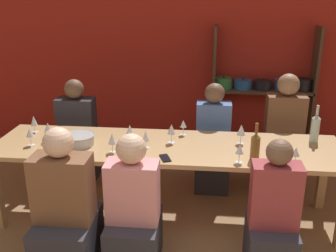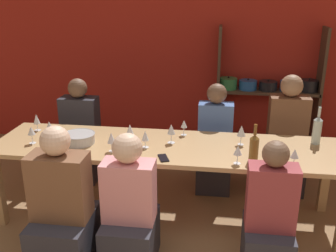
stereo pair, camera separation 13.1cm
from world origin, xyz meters
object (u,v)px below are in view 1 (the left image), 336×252
dining_table (167,153)px  wine_glass_empty_c (112,139)px  shelf_unit (259,108)px  wine_glass_red_d (171,130)px  wine_glass_empty_a (296,152)px  wine_glass_empty_d (130,130)px  person_far_b (212,150)px  wine_glass_white_c (146,136)px  cell_phone (165,158)px  wine_glass_red_c (241,130)px  wine_glass_empty_b (34,121)px  mixing_bowl (79,139)px  wine_glass_red_b (30,133)px  wine_glass_white_b (240,150)px  person_near_a (272,226)px  person_far_a (79,143)px  person_near_c (134,218)px  wine_glass_white_a (48,128)px  wine_bottle_dark (315,128)px  person_near_b (66,219)px  wine_bottle_green (255,146)px  person_far_c (282,146)px  wine_glass_red_a (183,124)px

dining_table → wine_glass_empty_c: (-0.45, -0.21, 0.20)m
shelf_unit → dining_table: bearing=-121.1°
wine_glass_red_d → wine_glass_empty_a: bearing=-19.6°
wine_glass_empty_d → person_far_b: bearing=38.4°
wine_glass_empty_c → person_far_b: bearing=44.9°
wine_glass_white_c → cell_phone: 0.31m
wine_glass_red_c → wine_glass_empty_b: size_ratio=1.08×
mixing_bowl → wine_glass_empty_a: size_ratio=1.92×
dining_table → wine_glass_red_c: (0.67, 0.11, 0.20)m
shelf_unit → cell_phone: size_ratio=10.05×
wine_glass_red_c → wine_glass_empty_b: 2.01m
wine_glass_empty_b → wine_glass_empty_d: (0.99, -0.15, -0.00)m
wine_glass_red_b → wine_glass_white_b: wine_glass_red_b is taller
wine_glass_red_b → person_near_a: 2.22m
mixing_bowl → person_far_a: size_ratio=0.25×
dining_table → wine_glass_white_c: (-0.18, -0.08, 0.18)m
wine_glass_empty_c → person_near_c: (0.26, -0.49, -0.46)m
wine_glass_red_b → person_near_a: bearing=-14.8°
mixing_bowl → wine_glass_white_a: (-0.30, 0.05, 0.08)m
wine_bottle_dark → wine_glass_white_b: 0.91m
wine_bottle_dark → person_near_b: 2.34m
wine_glass_empty_a → cell_phone: bearing=179.3°
person_far_a → person_near_c: 1.70m
wine_glass_red_b → wine_bottle_green: bearing=-3.1°
mixing_bowl → person_near_c: size_ratio=0.26×
wine_bottle_green → wine_glass_red_d: (-0.72, 0.30, 0.01)m
wine_glass_empty_a → person_near_c: person_near_c is taller
dining_table → wine_glass_empty_a: wine_glass_empty_a is taller
wine_glass_empty_c → person_far_a: 1.23m
dining_table → wine_glass_white_b: bearing=-26.4°
wine_glass_empty_a → person_far_c: person_far_c is taller
wine_glass_empty_c → wine_glass_white_c: wine_glass_empty_c is taller
wine_glass_white_b → wine_glass_empty_c: 1.09m
wine_glass_empty_b → cell_phone: bearing=-20.2°
wine_glass_white_a → wine_glass_empty_c: 0.68m
wine_glass_white_b → wine_glass_white_c: (-0.81, 0.23, -0.00)m
wine_glass_red_d → person_far_b: person_far_b is taller
wine_glass_red_a → wine_glass_red_d: 0.24m
wine_glass_empty_a → wine_glass_red_c: bearing=134.2°
person_near_b → wine_glass_red_c: bearing=32.8°
wine_glass_red_a → person_far_c: person_far_c is taller
shelf_unit → person_near_a: 2.42m
wine_bottle_dark → wine_glass_red_b: wine_bottle_dark is taller
wine_glass_red_a → wine_glass_white_a: 1.27m
wine_glass_empty_a → wine_glass_red_c: (-0.40, 0.41, 0.02)m
person_near_a → shelf_unit: bearing=86.0°
wine_glass_red_d → mixing_bowl: bearing=-171.8°
mixing_bowl → wine_glass_red_c: (1.47, 0.17, 0.08)m
shelf_unit → wine_glass_empty_a: 2.05m
person_near_b → dining_table: bearing=47.9°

